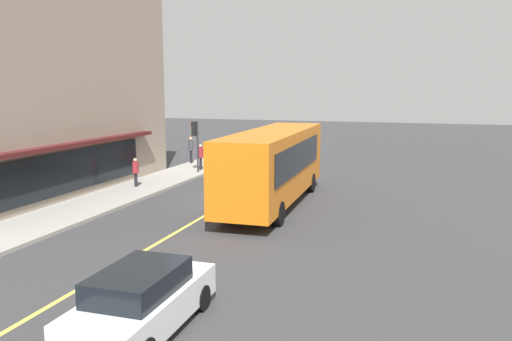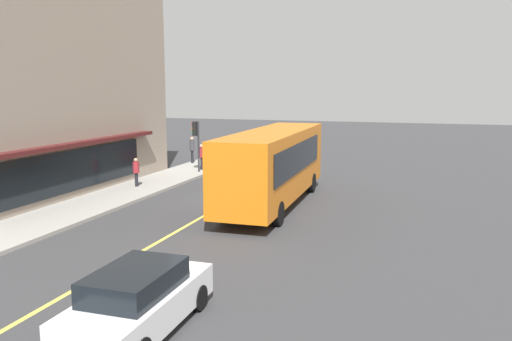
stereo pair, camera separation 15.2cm
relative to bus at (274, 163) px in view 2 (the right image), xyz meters
The scene contains 10 objects.
ground 3.02m from the bus, 81.53° to the left, with size 120.00×120.00×0.00m, color #38383A.
sidewalk 8.17m from the bus, 87.58° to the left, with size 80.00×3.11×0.15m, color #9E9B93.
lane_centre_stripe 3.02m from the bus, 81.53° to the left, with size 36.00×0.16×0.01m, color #D8D14C.
bus is the anchor object (origin of this frame).
traffic_light 9.88m from the bus, 46.41° to the left, with size 0.30×0.52×3.20m.
car_white 13.29m from the bus, behind, with size 4.32×1.90×1.52m.
car_maroon 12.71m from the bus, 25.03° to the left, with size 4.30×1.87×1.52m.
pedestrian_by_curb 10.53m from the bus, 43.14° to the left, with size 0.34×0.34×1.67m.
pedestrian_mid_block 13.63m from the bus, 41.66° to the left, with size 0.34×0.34×1.86m.
pedestrian_waiting 8.30m from the bus, 81.19° to the left, with size 0.34×0.34×1.56m.
Camera 2 is at (-23.15, -8.98, 5.49)m, focal length 36.22 mm.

